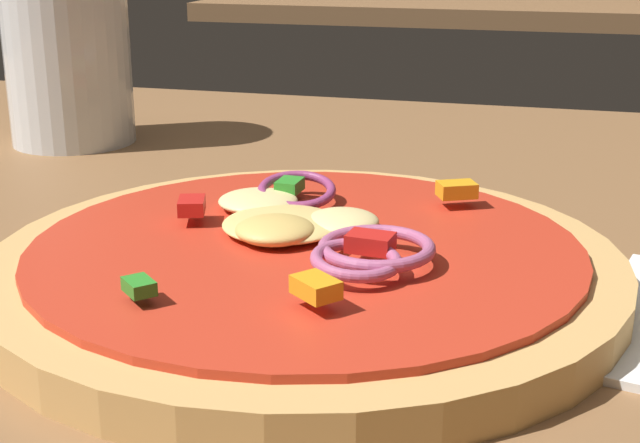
{
  "coord_description": "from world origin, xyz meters",
  "views": [
    {
      "loc": [
        0.13,
        -0.28,
        0.16
      ],
      "look_at": [
        0.04,
        0.04,
        0.05
      ],
      "focal_mm": 50.82,
      "sensor_mm": 36.0,
      "label": 1
    }
  ],
  "objects": [
    {
      "name": "dining_table",
      "position": [
        0.0,
        0.0,
        0.02
      ],
      "size": [
        1.18,
        0.81,
        0.03
      ],
      "color": "brown",
      "rests_on": "ground"
    },
    {
      "name": "pizza",
      "position": [
        0.04,
        0.02,
        0.04
      ],
      "size": [
        0.23,
        0.23,
        0.03
      ],
      "color": "tan",
      "rests_on": "dining_table"
    },
    {
      "name": "beer_glass",
      "position": [
        -0.17,
        0.21,
        0.09
      ],
      "size": [
        0.08,
        0.08,
        0.12
      ],
      "color": "silver",
      "rests_on": "dining_table"
    },
    {
      "name": "background_table",
      "position": [
        -0.13,
        1.48,
        0.02
      ],
      "size": [
        0.77,
        0.58,
        0.03
      ],
      "color": "brown",
      "rests_on": "ground"
    }
  ]
}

